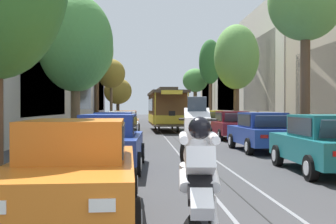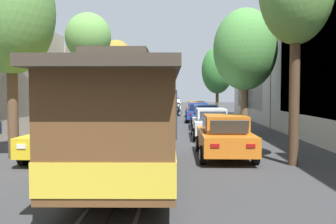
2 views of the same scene
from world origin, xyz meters
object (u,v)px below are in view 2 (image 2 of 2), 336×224
(parked_car_teal_second_right, at_px, (129,111))
(street_tree_kerb_right_near, at_px, (116,56))
(parked_car_maroon_fourth_right, at_px, (95,123))
(street_tree_kerb_right_mid, at_px, (11,12))
(parked_car_yellow_fifth_right, at_px, (63,136))
(street_tree_kerb_right_second, at_px, (88,38))
(street_tree_kerb_left_second, at_px, (245,50))
(street_tree_kerb_left_near, at_px, (217,70))
(parked_car_orange_near_left, at_px, (196,109))
(cable_car_trolley, at_px, (129,120))
(parked_car_orange_fifth_left, at_px, (224,136))
(motorcycle_with_rider, at_px, (179,106))
(parked_car_blue_mid_right, at_px, (119,115))
(parked_car_blue_mid_left, at_px, (205,116))
(parked_car_white_fourth_left, at_px, (211,123))
(parked_car_orange_near_right, at_px, (137,108))
(parked_car_blue_second_left, at_px, (198,112))

(parked_car_teal_second_right, bearing_deg, street_tree_kerb_right_near, -70.89)
(parked_car_teal_second_right, xyz_separation_m, parked_car_maroon_fourth_right, (0.12, 12.28, 0.00))
(parked_car_maroon_fourth_right, relative_size, street_tree_kerb_right_mid, 0.57)
(parked_car_yellow_fifth_right, distance_m, street_tree_kerb_right_second, 13.30)
(parked_car_yellow_fifth_right, height_order, street_tree_kerb_left_second, street_tree_kerb_left_second)
(street_tree_kerb_left_near, bearing_deg, parked_car_teal_second_right, 18.14)
(parked_car_orange_near_left, xyz_separation_m, cable_car_trolley, (3.01, 26.21, 0.86))
(street_tree_kerb_left_second, bearing_deg, parked_car_yellow_fifth_right, 45.93)
(parked_car_orange_fifth_left, distance_m, motorcycle_with_rider, 24.09)
(motorcycle_with_rider, bearing_deg, parked_car_blue_mid_right, 70.36)
(parked_car_yellow_fifth_right, bearing_deg, motorcycle_with_rider, -99.87)
(parked_car_blue_mid_left, xyz_separation_m, parked_car_yellow_fifth_right, (6.03, 11.62, 0.00))
(street_tree_kerb_right_mid, relative_size, cable_car_trolley, 0.84)
(parked_car_white_fourth_left, relative_size, parked_car_orange_fifth_left, 1.00)
(parked_car_teal_second_right, bearing_deg, cable_car_trolley, 97.89)
(parked_car_blue_mid_right, xyz_separation_m, street_tree_kerb_right_mid, (1.87, 12.49, 4.53))
(parked_car_orange_near_left, xyz_separation_m, street_tree_kerb_right_near, (8.12, -1.55, 5.35))
(parked_car_orange_near_right, bearing_deg, parked_car_blue_mid_right, 90.33)
(parked_car_yellow_fifth_right, bearing_deg, parked_car_orange_fifth_left, -177.33)
(street_tree_kerb_right_second, bearing_deg, street_tree_kerb_left_near, -138.25)
(parked_car_maroon_fourth_right, bearing_deg, parked_car_blue_second_left, -118.31)
(parked_car_orange_near_left, relative_size, parked_car_blue_mid_left, 1.00)
(parked_car_orange_near_right, height_order, street_tree_kerb_right_near, street_tree_kerb_right_near)
(parked_car_orange_fifth_left, height_order, motorcycle_with_rider, motorcycle_with_rider)
(street_tree_kerb_left_near, distance_m, cable_car_trolley, 24.93)
(parked_car_white_fourth_left, height_order, parked_car_teal_second_right, same)
(parked_car_yellow_fifth_right, distance_m, street_tree_kerb_right_near, 24.91)
(street_tree_kerb_left_second, height_order, street_tree_kerb_right_near, street_tree_kerb_right_near)
(parked_car_orange_near_left, xyz_separation_m, parked_car_teal_second_right, (6.02, 4.51, 0.00))
(parked_car_teal_second_right, relative_size, street_tree_kerb_left_near, 0.66)
(parked_car_orange_near_left, bearing_deg, parked_car_white_fourth_left, 90.02)
(parked_car_blue_mid_right, distance_m, cable_car_trolley, 16.32)
(street_tree_kerb_right_second, bearing_deg, motorcycle_with_rider, -116.90)
(street_tree_kerb_right_near, bearing_deg, cable_car_trolley, 100.42)
(cable_car_trolley, height_order, motorcycle_with_rider, cable_car_trolley)
(street_tree_kerb_right_mid, bearing_deg, parked_car_blue_mid_left, -124.18)
(parked_car_orange_near_left, height_order, parked_car_teal_second_right, same)
(parked_car_orange_near_right, bearing_deg, street_tree_kerb_left_second, 116.83)
(parked_car_blue_mid_left, xyz_separation_m, parked_car_orange_fifth_left, (0.08, 11.35, 0.00))
(parked_car_teal_second_right, xyz_separation_m, street_tree_kerb_right_near, (2.10, -6.06, 5.35))
(parked_car_maroon_fourth_right, bearing_deg, street_tree_kerb_right_near, -83.84)
(parked_car_orange_fifth_left, distance_m, street_tree_kerb_right_near, 25.86)
(parked_car_blue_second_left, relative_size, parked_car_orange_near_right, 1.01)
(parked_car_yellow_fifth_right, relative_size, street_tree_kerb_right_second, 0.55)
(parked_car_blue_mid_left, relative_size, street_tree_kerb_left_second, 0.60)
(parked_car_orange_near_left, distance_m, parked_car_blue_mid_right, 11.78)
(parked_car_white_fourth_left, relative_size, street_tree_kerb_right_near, 0.56)
(parked_car_blue_second_left, xyz_separation_m, parked_car_blue_mid_left, (-0.20, 5.47, 0.00))
(parked_car_orange_fifth_left, xyz_separation_m, motorcycle_with_rider, (1.72, -24.03, 0.20))
(parked_car_orange_fifth_left, relative_size, cable_car_trolley, 0.48)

